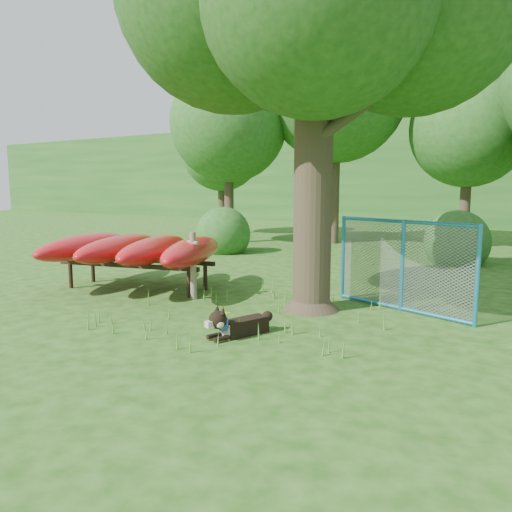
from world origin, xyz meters
The scene contains 13 objects.
ground centered at (0.00, 0.00, 0.00)m, with size 80.00×80.00×0.00m, color #1B470E.
wooden_post centered at (-1.43, 1.55, 0.68)m, with size 0.35×0.17×1.29m.
kayak_rack centered at (-3.05, 1.68, 0.86)m, with size 4.33×3.87×1.12m.
husky_dog centered at (0.62, -0.03, 0.18)m, with size 0.58×1.07×0.50m.
fence_section centered at (2.21, 2.75, 0.80)m, with size 2.61×0.93×2.66m.
wildflower_clump centered at (0.16, 0.41, 0.17)m, with size 0.10×0.10×0.21m.
bg_tree_a centered at (-6.50, 10.00, 4.48)m, with size 4.40×4.40×6.70m.
bg_tree_b centered at (-3.00, 12.00, 5.61)m, with size 5.20×5.20×8.22m.
bg_tree_c centered at (1.50, 13.00, 4.11)m, with size 4.00×4.00×6.12m.
bg_tree_f centered at (-9.00, 13.00, 3.73)m, with size 3.60×3.60×5.55m.
shrub_left centered at (-5.00, 7.50, 0.00)m, with size 1.80×1.80×1.80m, color #1F541B.
shrub_mid centered at (2.00, 9.00, 0.00)m, with size 1.80×1.80×1.80m, color #1F541B.
wooded_hillside centered at (0.00, 28.00, 3.00)m, with size 80.00×12.00×6.00m, color #1F541B.
Camera 1 is at (4.56, -5.80, 2.14)m, focal length 35.00 mm.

